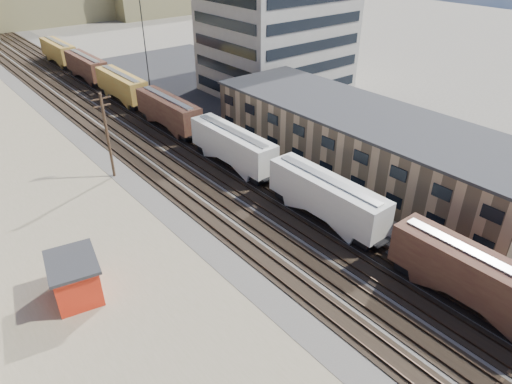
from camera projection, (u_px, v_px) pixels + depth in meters
ground at (508, 373)px, 29.85m from camera, size 300.00×300.00×0.00m
ballast_bed at (148, 136)px, 63.28m from camera, size 18.00×200.00×0.06m
dirt_yard at (15, 218)px, 45.71m from camera, size 24.00×180.00×0.03m
asphalt_lot at (336, 130)px, 65.24m from camera, size 26.00×120.00×0.04m
rail_tracks at (144, 137)px, 62.94m from camera, size 11.40×200.00×0.24m
freight_train at (198, 126)px, 59.21m from camera, size 3.00×119.74×4.46m
warehouse at (363, 142)px, 52.88m from camera, size 12.40×40.40×7.25m
office_tower at (277, 35)px, 77.16m from camera, size 22.60×18.60×18.45m
utility_pole_north at (107, 134)px, 50.64m from camera, size 2.20×0.32×10.00m
radio_mast at (145, 50)px, 68.64m from camera, size 1.20×0.16×18.00m
maintenance_shed at (75, 278)px, 35.28m from camera, size 4.50×5.34×3.46m
parked_car_blue at (257, 80)px, 84.07m from camera, size 5.03×4.84×1.33m
parked_car_far at (353, 103)px, 72.98m from camera, size 3.78×5.25×1.66m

